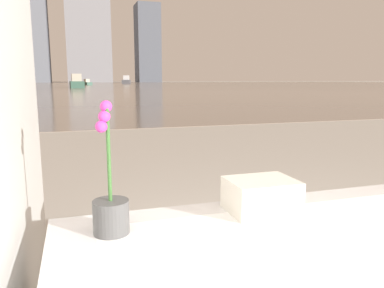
{
  "coord_description": "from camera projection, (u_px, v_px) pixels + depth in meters",
  "views": [
    {
      "loc": [
        -0.72,
        -0.25,
        0.96
      ],
      "look_at": [
        0.05,
        2.19,
        0.52
      ],
      "focal_mm": 35.0,
      "sensor_mm": 36.0,
      "label": 1
    }
  ],
  "objects": [
    {
      "name": "potted_orchid",
      "position": [
        110.0,
        206.0,
        1.17
      ],
      "size": [
        0.11,
        0.11,
        0.42
      ],
      "color": "#4C4C4C",
      "rests_on": "bathtub"
    },
    {
      "name": "towel_stack",
      "position": [
        261.0,
        195.0,
        1.37
      ],
      "size": [
        0.24,
        0.19,
        0.12
      ],
      "color": "silver",
      "rests_on": "bathtub"
    },
    {
      "name": "harbor_water",
      "position": [
        77.0,
        85.0,
        58.86
      ],
      "size": [
        180.0,
        110.0,
        0.01
      ],
      "color": "gray",
      "rests_on": "ground_plane"
    },
    {
      "name": "harbor_boat_0",
      "position": [
        126.0,
        81.0,
        79.89
      ],
      "size": [
        2.52,
        4.82,
        1.72
      ],
      "color": "#4C4C51",
      "rests_on": "harbor_water"
    },
    {
      "name": "harbor_boat_1",
      "position": [
        77.0,
        83.0,
        41.38
      ],
      "size": [
        1.56,
        4.15,
        1.54
      ],
      "color": "#335647",
      "rests_on": "harbor_water"
    },
    {
      "name": "harbor_boat_3",
      "position": [
        87.0,
        83.0,
        61.25
      ],
      "size": [
        1.69,
        2.76,
        0.98
      ],
      "color": "#335647",
      "rests_on": "harbor_water"
    },
    {
      "name": "skyline_tower_1",
      "position": [
        26.0,
        15.0,
        104.66
      ],
      "size": [
        11.11,
        11.97,
        37.07
      ],
      "color": "slate",
      "rests_on": "ground_plane"
    },
    {
      "name": "skyline_tower_3",
      "position": [
        148.0,
        44.0,
        116.03
      ],
      "size": [
        6.99,
        8.39,
        23.54
      ],
      "color": "#4C515B",
      "rests_on": "ground_plane"
    }
  ]
}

